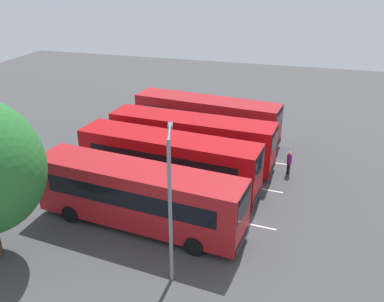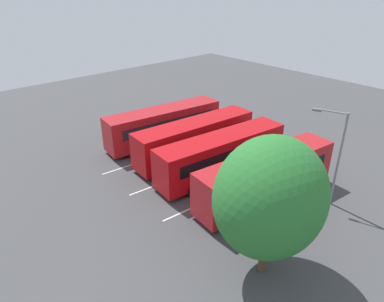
# 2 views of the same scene
# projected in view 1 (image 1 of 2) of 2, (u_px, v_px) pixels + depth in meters

# --- Properties ---
(ground_plane) EXTENTS (69.44, 69.44, 0.00)m
(ground_plane) POSITION_uv_depth(u_px,v_px,m) (177.00, 174.00, 27.68)
(ground_plane) COLOR #424244
(bus_far_left) EXTENTS (11.54, 3.67, 3.41)m
(bus_far_left) POSITION_uv_depth(u_px,v_px,m) (139.00, 195.00, 21.46)
(bus_far_left) COLOR #AD191E
(bus_far_left) RESTS_ON ground
(bus_center_left) EXTENTS (11.52, 3.55, 3.41)m
(bus_center_left) POSITION_uv_depth(u_px,v_px,m) (169.00, 160.00, 25.30)
(bus_center_left) COLOR #B70C11
(bus_center_left) RESTS_ON ground
(bus_center_right) EXTENTS (11.48, 3.21, 3.41)m
(bus_center_right) POSITION_uv_depth(u_px,v_px,m) (192.00, 139.00, 28.32)
(bus_center_right) COLOR #B70C11
(bus_center_right) RESTS_ON ground
(bus_far_right) EXTENTS (11.54, 3.75, 3.41)m
(bus_far_right) POSITION_uv_depth(u_px,v_px,m) (207.00, 118.00, 32.15)
(bus_far_right) COLOR #AD191E
(bus_far_right) RESTS_ON ground
(pedestrian) EXTENTS (0.45, 0.45, 1.63)m
(pedestrian) POSITION_uv_depth(u_px,v_px,m) (289.00, 161.00, 27.26)
(pedestrian) COLOR #232833
(pedestrian) RESTS_ON ground
(street_lamp) EXTENTS (0.82, 2.19, 6.78)m
(street_lamp) POSITION_uv_depth(u_px,v_px,m) (170.00, 201.00, 17.03)
(street_lamp) COLOR gray
(street_lamp) RESTS_ON ground
(lane_stripe_outer_left) EXTENTS (14.16, 1.23, 0.01)m
(lane_stripe_outer_left) POSITION_uv_depth(u_px,v_px,m) (155.00, 204.00, 24.15)
(lane_stripe_outer_left) COLOR silver
(lane_stripe_outer_left) RESTS_ON ground
(lane_stripe_inner_left) EXTENTS (14.16, 1.23, 0.01)m
(lane_stripe_inner_left) POSITION_uv_depth(u_px,v_px,m) (177.00, 174.00, 27.68)
(lane_stripe_inner_left) COLOR silver
(lane_stripe_inner_left) RESTS_ON ground
(lane_stripe_inner_right) EXTENTS (14.16, 1.23, 0.01)m
(lane_stripe_inner_right) POSITION_uv_depth(u_px,v_px,m) (193.00, 150.00, 31.21)
(lane_stripe_inner_right) COLOR silver
(lane_stripe_inner_right) RESTS_ON ground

